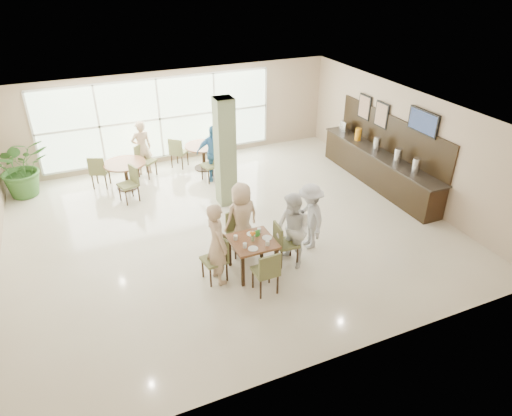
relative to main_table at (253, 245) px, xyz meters
name	(u,v)px	position (x,y,z in m)	size (l,w,h in m)	color
ground	(229,227)	(0.14, 1.82, -0.65)	(10.00, 10.00, 0.00)	beige
room_shell	(226,162)	(0.14, 1.82, 1.06)	(10.00, 10.00, 10.00)	white
window_bank	(160,119)	(-0.36, 6.28, 0.75)	(7.00, 0.04, 7.00)	silver
column	(225,153)	(0.54, 3.02, 0.75)	(0.45, 0.45, 2.80)	#6B7B55
main_table	(253,245)	(0.00, 0.00, 0.00)	(0.87, 0.87, 0.75)	brown
round_table_left	(125,168)	(-1.71, 4.94, -0.06)	(1.15, 1.15, 0.75)	brown
round_table_right	(203,151)	(0.66, 5.32, -0.07)	(1.10, 1.10, 0.75)	brown
chairs_main_table	(251,251)	(-0.02, 0.02, -0.17)	(2.07, 1.86, 0.95)	brown
chairs_table_left	(125,172)	(-1.73, 4.94, -0.17)	(1.94, 1.94, 0.95)	brown
chairs_table_right	(203,154)	(0.65, 5.31, -0.17)	(1.96, 1.90, 0.95)	brown
tabletop_clutter	(254,238)	(0.02, -0.01, 0.16)	(0.74, 0.70, 0.21)	white
buffet_counter	(379,166)	(4.84, 2.33, -0.09)	(0.64, 4.70, 1.95)	black
wall_tv	(423,122)	(5.08, 1.22, 1.50)	(0.06, 1.00, 0.58)	black
framed_art_a	(382,115)	(5.09, 2.82, 1.20)	(0.05, 0.55, 0.70)	black
framed_art_b	(365,107)	(5.09, 3.62, 1.20)	(0.05, 0.55, 0.70)	black
potted_plant	(21,167)	(-4.28, 5.60, 0.16)	(1.46, 1.46, 1.62)	#356528
teen_left	(217,244)	(-0.74, 0.02, 0.22)	(0.63, 0.41, 1.73)	tan
teen_far	(242,218)	(0.11, 0.84, 0.16)	(0.79, 0.43, 1.61)	tan
teen_right	(293,231)	(0.84, -0.11, 0.18)	(0.80, 0.62, 1.65)	white
teen_standing	(310,216)	(1.51, 0.36, 0.12)	(0.99, 0.57, 1.53)	#B1B1B3
adult_a	(213,153)	(0.69, 4.44, 0.17)	(0.96, 0.54, 1.63)	teal
adult_b	(227,138)	(1.41, 5.25, 0.23)	(1.62, 0.70, 1.75)	white
adult_standing	(142,148)	(-1.08, 5.67, 0.16)	(0.59, 0.39, 1.62)	tan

